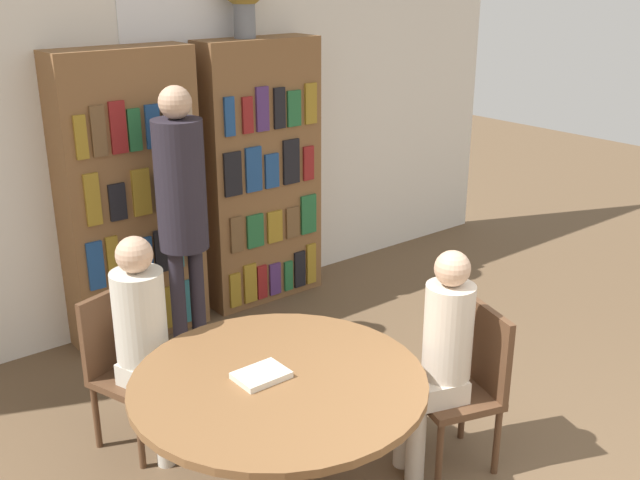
{
  "coord_description": "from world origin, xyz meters",
  "views": [
    {
      "loc": [
        -2.6,
        -1.07,
        2.52
      ],
      "look_at": [
        -0.09,
        2.06,
        1.05
      ],
      "focal_mm": 42.0,
      "sensor_mm": 36.0,
      "label": 1
    }
  ],
  "objects_px": {
    "chair_left_side": "(126,361)",
    "seated_reader_left": "(146,333)",
    "bookshelf_left": "(131,200)",
    "librarian_standing": "(181,195)",
    "reading_table": "(279,396)",
    "bookshelf_right": "(260,174)",
    "chair_far_side": "(468,380)",
    "seated_reader_right": "(440,352)"
  },
  "relations": [
    {
      "from": "chair_left_side",
      "to": "seated_reader_right",
      "type": "bearing_deg",
      "value": 114.2
    },
    {
      "from": "bookshelf_left",
      "to": "chair_left_side",
      "type": "bearing_deg",
      "value": -118.34
    },
    {
      "from": "librarian_standing",
      "to": "bookshelf_left",
      "type": "bearing_deg",
      "value": 103.45
    },
    {
      "from": "bookshelf_right",
      "to": "librarian_standing",
      "type": "height_order",
      "value": "bookshelf_right"
    },
    {
      "from": "bookshelf_right",
      "to": "librarian_standing",
      "type": "xyz_separation_m",
      "value": [
        -0.96,
        -0.5,
        0.13
      ]
    },
    {
      "from": "bookshelf_right",
      "to": "seated_reader_left",
      "type": "bearing_deg",
      "value": -141.05
    },
    {
      "from": "bookshelf_left",
      "to": "seated_reader_left",
      "type": "height_order",
      "value": "bookshelf_left"
    },
    {
      "from": "reading_table",
      "to": "chair_left_side",
      "type": "xyz_separation_m",
      "value": [
        -0.32,
        0.99,
        -0.13
      ]
    },
    {
      "from": "bookshelf_left",
      "to": "bookshelf_right",
      "type": "distance_m",
      "value": 1.08
    },
    {
      "from": "reading_table",
      "to": "chair_left_side",
      "type": "relative_size",
      "value": 1.59
    },
    {
      "from": "bookshelf_left",
      "to": "bookshelf_right",
      "type": "bearing_deg",
      "value": 0.0
    },
    {
      "from": "chair_left_side",
      "to": "bookshelf_left",
      "type": "bearing_deg",
      "value": -136.5
    },
    {
      "from": "bookshelf_right",
      "to": "chair_left_side",
      "type": "xyz_separation_m",
      "value": [
        -1.7,
        -1.16,
        -0.53
      ]
    },
    {
      "from": "chair_left_side",
      "to": "seated_reader_right",
      "type": "distance_m",
      "value": 1.7
    },
    {
      "from": "bookshelf_right",
      "to": "chair_far_side",
      "type": "height_order",
      "value": "bookshelf_right"
    },
    {
      "from": "chair_left_side",
      "to": "seated_reader_left",
      "type": "height_order",
      "value": "seated_reader_left"
    },
    {
      "from": "bookshelf_left",
      "to": "librarian_standing",
      "type": "xyz_separation_m",
      "value": [
        0.12,
        -0.5,
        0.13
      ]
    },
    {
      "from": "seated_reader_left",
      "to": "librarian_standing",
      "type": "distance_m",
      "value": 1.17
    },
    {
      "from": "reading_table",
      "to": "librarian_standing",
      "type": "distance_m",
      "value": 1.78
    },
    {
      "from": "chair_left_side",
      "to": "reading_table",
      "type": "bearing_deg",
      "value": 90.0
    },
    {
      "from": "bookshelf_right",
      "to": "reading_table",
      "type": "bearing_deg",
      "value": -122.72
    },
    {
      "from": "bookshelf_left",
      "to": "chair_far_side",
      "type": "relative_size",
      "value": 2.32
    },
    {
      "from": "chair_left_side",
      "to": "seated_reader_right",
      "type": "xyz_separation_m",
      "value": [
        1.14,
        -1.25,
        0.2
      ]
    },
    {
      "from": "chair_far_side",
      "to": "seated_reader_left",
      "type": "bearing_deg",
      "value": 65.72
    },
    {
      "from": "reading_table",
      "to": "seated_reader_right",
      "type": "xyz_separation_m",
      "value": [
        0.81,
        -0.26,
        0.07
      ]
    },
    {
      "from": "seated_reader_right",
      "to": "librarian_standing",
      "type": "distance_m",
      "value": 2.0
    },
    {
      "from": "bookshelf_left",
      "to": "chair_left_side",
      "type": "relative_size",
      "value": 2.32
    },
    {
      "from": "chair_left_side",
      "to": "seated_reader_right",
      "type": "relative_size",
      "value": 0.71
    },
    {
      "from": "chair_left_side",
      "to": "chair_far_side",
      "type": "relative_size",
      "value": 1.0
    },
    {
      "from": "bookshelf_right",
      "to": "chair_left_side",
      "type": "height_order",
      "value": "bookshelf_right"
    },
    {
      "from": "seated_reader_left",
      "to": "librarian_standing",
      "type": "relative_size",
      "value": 0.67
    },
    {
      "from": "reading_table",
      "to": "chair_left_side",
      "type": "distance_m",
      "value": 1.05
    },
    {
      "from": "chair_far_side",
      "to": "librarian_standing",
      "type": "relative_size",
      "value": 0.48
    },
    {
      "from": "bookshelf_left",
      "to": "bookshelf_right",
      "type": "xyz_separation_m",
      "value": [
        1.08,
        0.0,
        -0.0
      ]
    },
    {
      "from": "seated_reader_left",
      "to": "seated_reader_right",
      "type": "xyz_separation_m",
      "value": [
        1.08,
        -1.08,
        -0.02
      ]
    },
    {
      "from": "bookshelf_left",
      "to": "chair_left_side",
      "type": "distance_m",
      "value": 1.43
    },
    {
      "from": "bookshelf_right",
      "to": "librarian_standing",
      "type": "bearing_deg",
      "value": -152.31
    },
    {
      "from": "reading_table",
      "to": "chair_left_side",
      "type": "bearing_deg",
      "value": 108.16
    },
    {
      "from": "bookshelf_right",
      "to": "seated_reader_right",
      "type": "xyz_separation_m",
      "value": [
        -0.57,
        -2.41,
        -0.33
      ]
    },
    {
      "from": "bookshelf_left",
      "to": "reading_table",
      "type": "bearing_deg",
      "value": -98.08
    },
    {
      "from": "bookshelf_left",
      "to": "seated_reader_left",
      "type": "relative_size",
      "value": 1.64
    },
    {
      "from": "chair_left_side",
      "to": "librarian_standing",
      "type": "distance_m",
      "value": 1.2
    }
  ]
}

